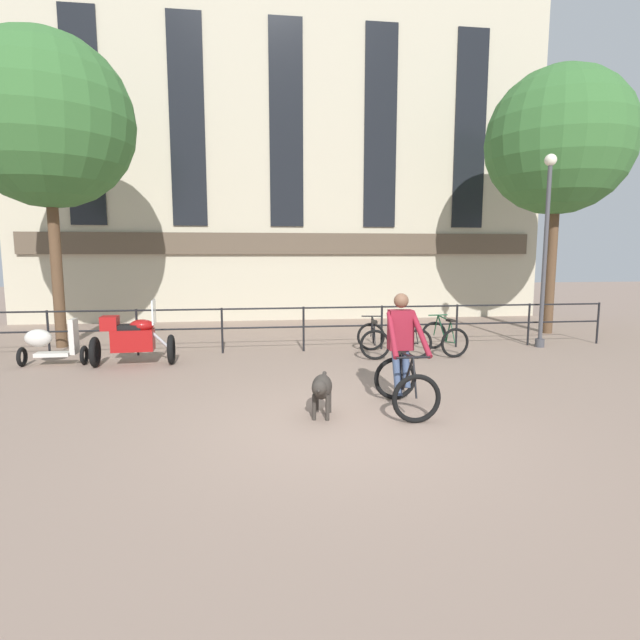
{
  "coord_description": "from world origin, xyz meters",
  "views": [
    {
      "loc": [
        -1.13,
        -6.27,
        2.3
      ],
      "look_at": [
        0.08,
        2.86,
        1.05
      ],
      "focal_mm": 28.0,
      "sensor_mm": 36.0,
      "label": 1
    }
  ],
  "objects": [
    {
      "name": "ground_plane",
      "position": [
        0.0,
        0.0,
        0.0
      ],
      "size": [
        60.0,
        60.0,
        0.0
      ],
      "primitive_type": "plane",
      "color": "gray"
    },
    {
      "name": "canal_railing",
      "position": [
        -0.0,
        5.2,
        0.71
      ],
      "size": [
        15.05,
        0.05,
        1.05
      ],
      "color": "black",
      "rests_on": "ground_plane"
    },
    {
      "name": "building_facade",
      "position": [
        0.0,
        10.99,
        5.84
      ],
      "size": [
        18.0,
        0.72,
        11.74
      ],
      "color": "#BCB299",
      "rests_on": "ground_plane"
    },
    {
      "name": "cyclist_with_bike",
      "position": [
        1.03,
        0.71,
        0.76
      ],
      "size": [
        0.7,
        1.18,
        1.7
      ],
      "rotation": [
        0.0,
        0.0,
        -0.02
      ],
      "color": "black",
      "rests_on": "ground_plane"
    },
    {
      "name": "dog",
      "position": [
        -0.22,
        0.42,
        0.43
      ],
      "size": [
        0.4,
        0.96,
        0.62
      ],
      "rotation": [
        0.0,
        0.0,
        -0.23
      ],
      "color": "#332D28",
      "rests_on": "ground_plane"
    },
    {
      "name": "parked_motorcycle",
      "position": [
        -3.61,
        4.14,
        0.56
      ],
      "size": [
        1.64,
        0.71,
        1.35
      ],
      "rotation": [
        0.0,
        0.0,
        1.63
      ],
      "color": "black",
      "rests_on": "ground_plane"
    },
    {
      "name": "parked_bicycle_near_lamp",
      "position": [
        1.51,
        4.54,
        0.36
      ],
      "size": [
        0.82,
        1.2,
        0.86
      ],
      "rotation": [
        0.0,
        0.0,
        2.99
      ],
      "color": "black",
      "rests_on": "ground_plane"
    },
    {
      "name": "parked_bicycle_mid_left",
      "position": [
        2.34,
        4.54,
        0.36
      ],
      "size": [
        0.75,
        1.16,
        0.86
      ],
      "rotation": [
        0.0,
        0.0,
        3.23
      ],
      "color": "black",
      "rests_on": "ground_plane"
    },
    {
      "name": "parked_bicycle_mid_right",
      "position": [
        3.18,
        4.54,
        0.36
      ],
      "size": [
        0.76,
        1.17,
        0.86
      ],
      "rotation": [
        0.0,
        0.0,
        3.23
      ],
      "color": "black",
      "rests_on": "ground_plane"
    },
    {
      "name": "parked_scooter",
      "position": [
        -5.27,
        4.35,
        0.46
      ],
      "size": [
        1.28,
        0.4,
        0.96
      ],
      "rotation": [
        0.0,
        0.0,
        1.57
      ],
      "color": "black",
      "rests_on": "ground_plane"
    },
    {
      "name": "street_lamp",
      "position": [
        5.8,
        4.96,
        2.57
      ],
      "size": [
        0.28,
        0.28,
        4.59
      ],
      "color": "#424247",
      "rests_on": "ground_plane"
    },
    {
      "name": "tree_canalside_left",
      "position": [
        -5.83,
        6.47,
        5.3
      ],
      "size": [
        3.96,
        3.96,
        7.29
      ],
      "color": "brown",
      "rests_on": "ground_plane"
    },
    {
      "name": "tree_canalside_right",
      "position": [
        7.22,
        6.92,
        5.3
      ],
      "size": [
        3.94,
        3.94,
        7.29
      ],
      "color": "brown",
      "rests_on": "ground_plane"
    }
  ]
}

